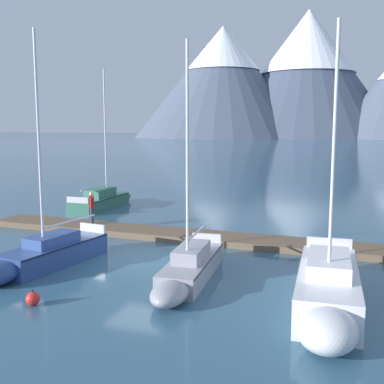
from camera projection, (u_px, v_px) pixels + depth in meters
The scene contains 10 objects.
ground_plane at pixel (142, 260), 19.25m from camera, with size 700.00×700.00×0.00m, color #335B75.
mountain_west_summit at pixel (223, 80), 234.36m from camera, with size 87.81×87.81×54.28m.
mountain_central_massif at pixel (308, 70), 235.06m from camera, with size 89.14×89.14×62.52m.
dock at pixel (178, 235), 22.96m from camera, with size 20.89×2.57×0.30m.
sailboat_nearest_berth at pixel (103, 199), 31.69m from camera, with size 1.78×6.54×9.13m.
sailboat_second_berth at pixel (45, 254), 18.02m from camera, with size 2.10×6.12×8.87m.
sailboat_mid_dock_port at pixel (188, 268), 16.45m from camera, with size 1.81×6.22×8.19m.
sailboat_mid_dock_starboard at pixel (328, 290), 13.77m from camera, with size 2.13×7.06×8.25m.
person_on_dock at pixel (92, 206), 24.79m from camera, with size 0.36×0.54×1.69m.
mooring_buoy_channel_marker at pixel (33, 299), 14.28m from camera, with size 0.43×0.43×0.51m.
Camera 1 is at (8.30, -16.87, 5.37)m, focal length 44.22 mm.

